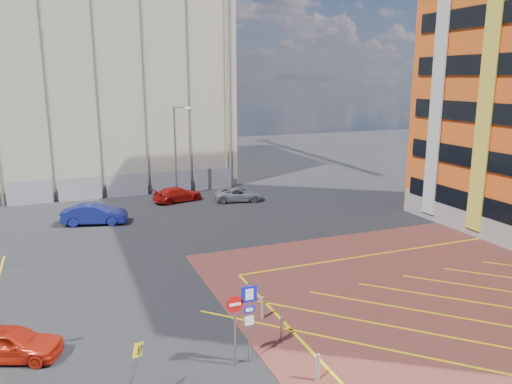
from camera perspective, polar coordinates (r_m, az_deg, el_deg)
ground at (r=18.78m, az=-1.15°, el=-20.64°), size 140.00×140.00×0.00m
lamp_back at (r=44.13m, az=-9.11°, el=4.92°), size 1.53×0.16×8.00m
sign_cluster at (r=18.68m, az=-1.40°, el=-13.89°), size 1.17×0.12×3.20m
warning_sign at (r=17.21m, az=-13.71°, el=-18.82°), size 0.84×0.43×2.24m
bollard_row at (r=18.09m, az=8.15°, el=-20.42°), size 0.14×11.14×0.90m
construction_building at (r=54.93m, az=-16.50°, el=13.06°), size 21.20×19.20×22.00m
construction_fence at (r=46.09m, az=-13.25°, el=0.83°), size 21.60×0.06×2.00m
car_red_left at (r=21.66m, az=-26.28°, el=-15.21°), size 4.09×2.87×1.29m
car_blue_back at (r=37.96m, az=-17.96°, el=-2.41°), size 4.80×2.69×1.50m
car_red_back at (r=43.25m, az=-8.93°, el=-0.27°), size 4.61×2.77×1.25m
car_silver_back at (r=42.90m, az=-1.98°, el=-0.29°), size 4.48×2.77×1.16m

